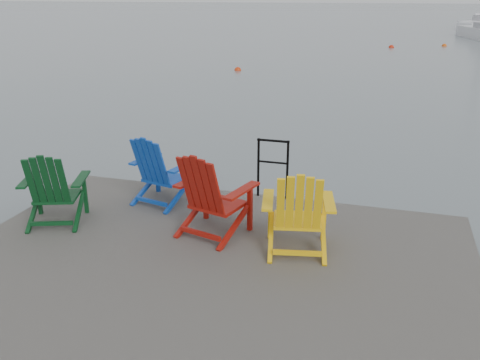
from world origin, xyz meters
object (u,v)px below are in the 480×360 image
(chair_red, at_px, (211,194))
(buoy_c, at_px, (444,46))
(buoy_d, at_px, (391,48))
(handrail, at_px, (273,163))
(chair_green, at_px, (53,188))
(chair_yellow, at_px, (298,211))
(chair_blue, at_px, (160,169))
(buoy_b, at_px, (238,70))

(chair_red, height_order, buoy_c, chair_red)
(buoy_c, distance_m, buoy_d, 3.98)
(handrail, bearing_deg, chair_green, -145.78)
(chair_green, distance_m, buoy_c, 33.75)
(handrail, distance_m, chair_yellow, 1.73)
(chair_blue, distance_m, chair_yellow, 2.36)
(buoy_c, bearing_deg, buoy_d, -149.95)
(handrail, xyz_separation_m, buoy_b, (-5.42, 16.06, -1.04))
(chair_green, height_order, chair_yellow, chair_yellow)
(chair_green, xyz_separation_m, chair_red, (2.09, 0.28, 0.05))
(chair_blue, bearing_deg, handrail, 37.28)
(chair_yellow, relative_size, buoy_b, 3.28)
(buoy_b, bearing_deg, chair_blue, -76.84)
(chair_green, bearing_deg, chair_red, -12.35)
(buoy_c, bearing_deg, handrail, -98.59)
(buoy_d, bearing_deg, chair_blue, -95.30)
(chair_red, height_order, buoy_d, chair_red)
(handrail, xyz_separation_m, buoy_d, (1.27, 29.23, -1.04))
(handrail, height_order, chair_red, chair_red)
(chair_yellow, distance_m, buoy_b, 18.71)
(handrail, relative_size, chair_blue, 0.88)
(chair_green, xyz_separation_m, chair_blue, (1.03, 1.05, 0.01))
(buoy_c, bearing_deg, chair_red, -98.98)
(buoy_d, bearing_deg, buoy_c, 30.05)
(chair_yellow, xyz_separation_m, buoy_b, (-6.10, 17.66, -1.03))
(chair_green, height_order, chair_blue, chair_blue)
(chair_green, height_order, buoy_d, chair_green)
(chair_yellow, distance_m, buoy_d, 30.84)
(chair_blue, xyz_separation_m, buoy_b, (-3.92, 16.74, -1.02))
(buoy_c, relative_size, buoy_d, 0.96)
(buoy_d, bearing_deg, buoy_b, -116.95)
(chair_yellow, bearing_deg, chair_blue, 145.63)
(chair_yellow, bearing_deg, buoy_d, 77.26)
(chair_green, xyz_separation_m, buoy_b, (-2.88, 17.79, -1.01))
(chair_blue, xyz_separation_m, chair_red, (1.06, -0.77, 0.04))
(chair_yellow, bearing_deg, buoy_b, 97.41)
(handrail, bearing_deg, buoy_b, 108.65)
(chair_green, height_order, buoy_c, chair_green)
(chair_green, xyz_separation_m, buoy_c, (7.26, 32.95, -1.01))
(buoy_b, distance_m, buoy_d, 14.76)
(chair_blue, distance_m, buoy_c, 32.52)
(chair_green, bearing_deg, chair_blue, 25.42)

